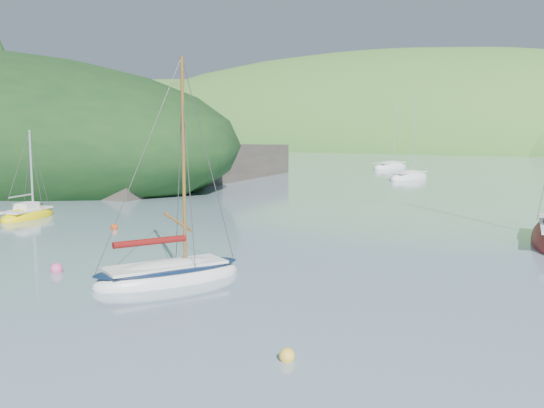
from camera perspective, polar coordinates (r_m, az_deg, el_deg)
The scene contains 6 objects.
ground at distance 19.19m, azimuth -9.38°, elevation -9.43°, with size 700.00×700.00×0.00m, color #768EA3.
daysailer_white at distance 22.19m, azimuth -9.72°, elevation -6.64°, with size 4.15×5.89×8.52m.
sailboat_yellow at distance 39.98m, azimuth -22.00°, elevation -1.02°, with size 2.96×4.75×5.89m.
distant_sloop_a at distance 67.77m, azimuth 12.74°, elevation 2.43°, with size 3.62×6.91×9.38m.
distant_sloop_c at distance 85.58m, azimuth 11.04°, elevation 3.40°, with size 3.91×7.47×10.15m.
mooring_buoys at distance 21.08m, azimuth -3.38°, elevation -7.51°, with size 26.81×12.26×0.49m.
Camera 1 is at (12.34, -13.66, 5.41)m, focal length 40.00 mm.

